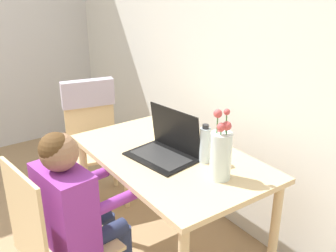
{
  "coord_description": "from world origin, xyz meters",
  "views": [
    {
      "loc": [
        1.75,
        0.46,
        1.71
      ],
      "look_at": [
        0.13,
        1.6,
        0.9
      ],
      "focal_mm": 42.0,
      "sensor_mm": 36.0,
      "label": 1
    }
  ],
  "objects_px": {
    "laptop": "(167,146)",
    "flower_vase": "(221,153)",
    "chair_occupied": "(56,246)",
    "water_bottle": "(205,145)",
    "person_seated": "(74,205)",
    "chair_spare": "(92,122)"
  },
  "relations": [
    {
      "from": "chair_spare",
      "to": "flower_vase",
      "type": "xyz_separation_m",
      "value": [
        1.33,
        0.09,
        0.25
      ]
    },
    {
      "from": "chair_occupied",
      "to": "water_bottle",
      "type": "bearing_deg",
      "value": -105.05
    },
    {
      "from": "chair_occupied",
      "to": "person_seated",
      "type": "relative_size",
      "value": 0.88
    },
    {
      "from": "chair_spare",
      "to": "person_seated",
      "type": "height_order",
      "value": "person_seated"
    },
    {
      "from": "chair_spare",
      "to": "water_bottle",
      "type": "height_order",
      "value": "water_bottle"
    },
    {
      "from": "chair_occupied",
      "to": "flower_vase",
      "type": "relative_size",
      "value": 2.51
    },
    {
      "from": "person_seated",
      "to": "laptop",
      "type": "bearing_deg",
      "value": -91.97
    },
    {
      "from": "person_seated",
      "to": "laptop",
      "type": "height_order",
      "value": "person_seated"
    },
    {
      "from": "chair_spare",
      "to": "water_bottle",
      "type": "relative_size",
      "value": 4.24
    },
    {
      "from": "chair_spare",
      "to": "flower_vase",
      "type": "bearing_deg",
      "value": -73.3
    },
    {
      "from": "laptop",
      "to": "flower_vase",
      "type": "height_order",
      "value": "flower_vase"
    },
    {
      "from": "water_bottle",
      "to": "laptop",
      "type": "bearing_deg",
      "value": -145.97
    },
    {
      "from": "chair_occupied",
      "to": "laptop",
      "type": "relative_size",
      "value": 2.27
    },
    {
      "from": "person_seated",
      "to": "water_bottle",
      "type": "xyz_separation_m",
      "value": [
        0.13,
        0.7,
        0.18
      ]
    },
    {
      "from": "chair_occupied",
      "to": "water_bottle",
      "type": "relative_size",
      "value": 4.19
    },
    {
      "from": "laptop",
      "to": "chair_spare",
      "type": "bearing_deg",
      "value": 171.95
    },
    {
      "from": "laptop",
      "to": "water_bottle",
      "type": "distance_m",
      "value": 0.22
    },
    {
      "from": "person_seated",
      "to": "flower_vase",
      "type": "distance_m",
      "value": 0.75
    },
    {
      "from": "chair_occupied",
      "to": "chair_spare",
      "type": "distance_m",
      "value": 1.25
    },
    {
      "from": "person_seated",
      "to": "laptop",
      "type": "distance_m",
      "value": 0.6
    },
    {
      "from": "person_seated",
      "to": "water_bottle",
      "type": "distance_m",
      "value": 0.73
    },
    {
      "from": "chair_occupied",
      "to": "water_bottle",
      "type": "xyz_separation_m",
      "value": [
        0.12,
        0.82,
        0.36
      ]
    }
  ]
}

